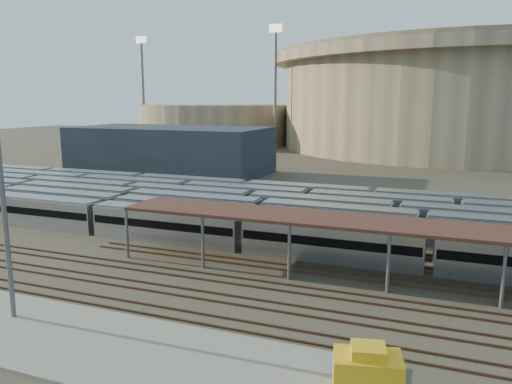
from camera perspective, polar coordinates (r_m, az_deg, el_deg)
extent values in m
plane|color=#383026|center=(47.65, -7.38, -8.97)|extent=(420.00, 420.00, 0.00)
cube|color=gray|center=(39.46, -24.96, -14.01)|extent=(50.00, 9.00, 0.20)
cube|color=silver|center=(53.19, -1.45, -4.78)|extent=(112.00, 2.90, 3.60)
cube|color=silver|center=(57.03, 0.00, -3.72)|extent=(112.00, 2.90, 3.60)
cube|color=silver|center=(61.17, 0.59, -2.74)|extent=(112.00, 2.90, 3.60)
cube|color=silver|center=(66.13, -0.73, -1.73)|extent=(112.00, 2.90, 3.60)
cube|color=silver|center=(67.91, 5.92, -1.46)|extent=(112.00, 2.90, 3.60)
cube|color=silver|center=(75.27, -1.21, -0.23)|extent=(112.00, 2.90, 3.60)
cylinder|color=#5D5C61|center=(52.11, -14.53, -4.65)|extent=(0.30, 0.30, 5.00)
cylinder|color=#5D5C61|center=(56.42, -11.33, -3.36)|extent=(0.30, 0.30, 5.00)
cylinder|color=#5D5C61|center=(47.72, -6.10, -5.76)|extent=(0.30, 0.30, 5.00)
cylinder|color=#5D5C61|center=(52.39, -3.38, -4.24)|extent=(0.30, 0.30, 5.00)
cylinder|color=#5D5C61|center=(44.57, 3.81, -6.91)|extent=(0.30, 0.30, 5.00)
cylinder|color=#5D5C61|center=(49.54, 5.70, -5.14)|extent=(0.30, 0.30, 5.00)
cylinder|color=#5D5C61|center=(42.93, 14.89, -7.94)|extent=(0.30, 0.30, 5.00)
cylinder|color=#5D5C61|center=(48.07, 15.64, -5.98)|extent=(0.30, 0.30, 5.00)
cylinder|color=#5D5C61|center=(42.96, 26.44, -8.69)|extent=(0.30, 0.30, 5.00)
cylinder|color=#5D5C61|center=(48.10, 25.91, -6.66)|extent=(0.30, 0.30, 5.00)
cube|color=#3C1F18|center=(44.60, 20.94, -4.05)|extent=(60.00, 6.00, 0.30)
cube|color=#4C3323|center=(46.19, -8.44, -9.52)|extent=(170.00, 0.12, 0.18)
cube|color=#4C3323|center=(47.42, -7.53, -8.96)|extent=(170.00, 0.12, 0.18)
cube|color=#4C3323|center=(43.00, -11.12, -11.16)|extent=(170.00, 0.12, 0.18)
cube|color=#4C3323|center=(44.18, -10.07, -10.52)|extent=(170.00, 0.12, 0.18)
cube|color=#4C3323|center=(39.96, -14.26, -13.02)|extent=(170.00, 0.12, 0.18)
cube|color=#4C3323|center=(41.08, -13.03, -12.29)|extent=(170.00, 0.12, 0.18)
cylinder|color=gray|center=(179.34, 22.62, 9.13)|extent=(116.00, 116.00, 28.00)
cylinder|color=gray|center=(179.85, 22.98, 14.06)|extent=(124.00, 124.00, 3.00)
cylinder|color=brown|center=(180.03, 23.03, 14.77)|extent=(120.00, 120.00, 1.50)
cylinder|color=gray|center=(188.24, -4.52, 7.79)|extent=(56.00, 56.00, 14.00)
cube|color=#1E232D|center=(110.63, -9.75, 4.74)|extent=(42.00, 20.00, 10.00)
cylinder|color=#5D5C61|center=(158.05, 2.21, 11.29)|extent=(1.00, 1.00, 36.00)
cube|color=#FFF2CC|center=(159.48, 2.26, 18.20)|extent=(4.00, 0.60, 2.40)
cylinder|color=#5D5C61|center=(191.81, -12.77, 10.90)|extent=(1.00, 1.00, 36.00)
cube|color=#FFF2CC|center=(192.99, -13.01, 16.61)|extent=(4.00, 0.60, 2.40)
cylinder|color=#5D5C61|center=(201.84, 12.46, 10.88)|extent=(1.00, 1.00, 36.00)
cube|color=#FFF2CC|center=(202.95, 12.68, 16.31)|extent=(4.00, 0.60, 2.40)
cylinder|color=#5D5C61|center=(38.91, -27.18, 1.94)|extent=(0.36, 0.36, 21.21)
cube|color=gold|center=(29.00, 12.60, -19.74)|extent=(4.02, 3.01, 2.25)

